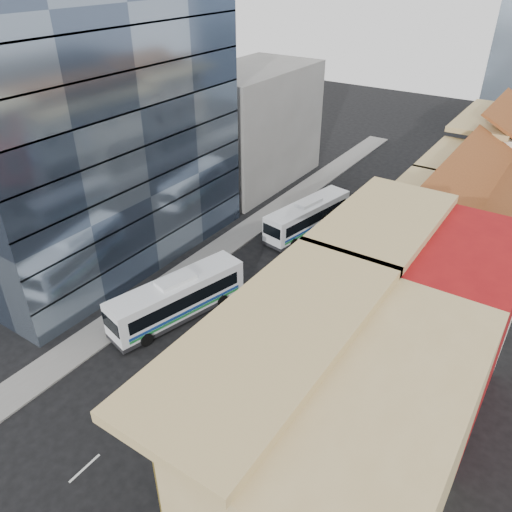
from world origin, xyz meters
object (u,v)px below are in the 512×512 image
Objects in this scene: bus_left_near at (177,297)px; bus_right at (334,295)px; shophouse_tan at (345,472)px; bus_left_far at (308,216)px; office_tower at (89,98)px.

bus_left_near is 12.71m from bus_right.
bus_left_far is at bearing 121.15° from shophouse_tan.
shophouse_tan is at bearing -13.26° from bus_left_near.
office_tower is at bearing -123.19° from bus_left_far.
bus_right is at bearing 50.89° from bus_left_near.
office_tower is 3.05× the size of bus_right.
bus_left_far reaches higher than bus_right.
bus_left_near is at bearing -84.49° from bus_left_far.
bus_left_near is (12.16, -4.23, -13.12)m from office_tower.
bus_left_far is (13.83, 14.41, -13.20)m from office_tower.
bus_left_near is 1.20× the size of bus_right.
bus_left_near is 18.71m from bus_left_far.
shophouse_tan is 0.47× the size of office_tower.
shophouse_tan reaches higher than bus_right.
shophouse_tan is 21.62m from bus_left_near.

